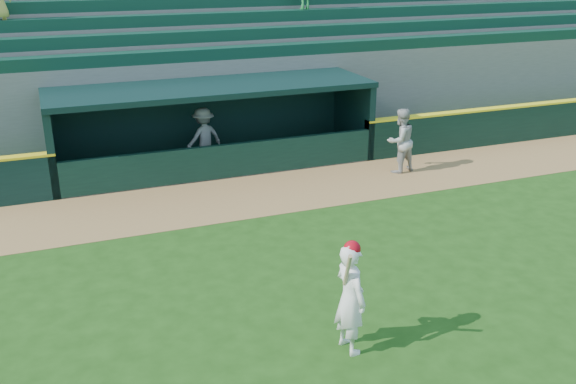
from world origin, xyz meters
The scene contains 9 objects.
ground centered at (0.00, 0.00, 0.00)m, with size 120.00×120.00×0.00m, color #1B4210.
warning_track centered at (0.00, 4.90, 0.01)m, with size 40.00×3.00×0.01m, color olive.
field_wall_right centered at (12.25, 6.55, 0.60)m, with size 15.50×0.30×1.20m, color black.
wall_stripe_right centered at (12.25, 6.55, 1.23)m, with size 15.50×0.32×0.06m, color yellow.
dugout_player_front centered at (4.89, 5.20, 0.95)m, with size 0.92×0.72×1.89m, color #A6A6A1.
dugout_player_inside centered at (-0.30, 7.77, 0.90)m, with size 1.16×0.67×1.79m, color gray.
dugout centered at (0.00, 8.00, 1.36)m, with size 9.40×2.80×2.46m.
stands centered at (0.01, 12.57, 2.39)m, with size 34.50×6.26×6.18m.
batter_at_plate centered at (-0.46, -2.32, 0.97)m, with size 0.56×0.84×1.96m.
Camera 1 is at (-4.61, -10.29, 6.14)m, focal length 40.00 mm.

